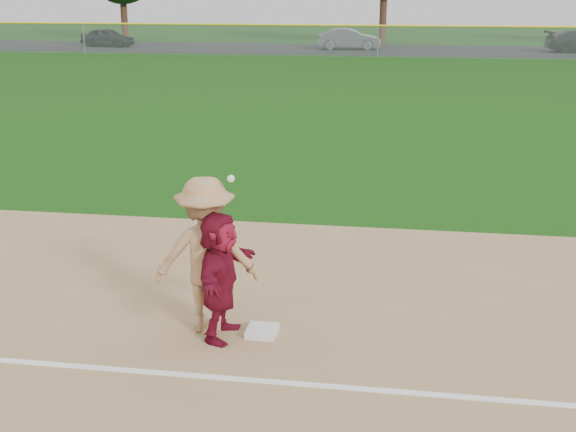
# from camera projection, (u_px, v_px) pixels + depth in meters

# --- Properties ---
(ground) EXTENTS (160.00, 160.00, 0.00)m
(ground) POSITION_uv_depth(u_px,v_px,m) (270.00, 350.00, 9.09)
(ground) COLOR #15460D
(ground) RESTS_ON ground
(foul_line) EXTENTS (60.00, 0.10, 0.01)m
(foul_line) POSITION_uv_depth(u_px,v_px,m) (258.00, 381.00, 8.33)
(foul_line) COLOR white
(foul_line) RESTS_ON infield_dirt
(parking_asphalt) EXTENTS (120.00, 10.00, 0.01)m
(parking_asphalt) POSITION_uv_depth(u_px,v_px,m) (380.00, 50.00, 52.43)
(parking_asphalt) COLOR black
(parking_asphalt) RESTS_ON ground
(first_base) EXTENTS (0.40, 0.40, 0.09)m
(first_base) POSITION_uv_depth(u_px,v_px,m) (262.00, 331.00, 9.44)
(first_base) COLOR white
(first_base) RESTS_ON infield_dirt
(base_runner) EXTENTS (0.66, 1.62, 1.70)m
(base_runner) POSITION_uv_depth(u_px,v_px,m) (220.00, 276.00, 9.15)
(base_runner) COLOR maroon
(base_runner) RESTS_ON infield_dirt
(car_left) EXTENTS (4.26, 2.18, 1.39)m
(car_left) POSITION_uv_depth(u_px,v_px,m) (108.00, 37.00, 55.01)
(car_left) COLOR black
(car_left) RESTS_ON parking_asphalt
(car_mid) EXTENTS (4.66, 1.92, 1.50)m
(car_mid) POSITION_uv_depth(u_px,v_px,m) (349.00, 39.00, 52.41)
(car_mid) COLOR #4F5156
(car_mid) RESTS_ON parking_asphalt
(first_base_play) EXTENTS (1.47, 1.03, 2.14)m
(first_base_play) POSITION_uv_depth(u_px,v_px,m) (206.00, 255.00, 9.33)
(first_base_play) COLOR #949496
(first_base_play) RESTS_ON infield_dirt
(outfield_fence) EXTENTS (110.00, 0.12, 110.00)m
(outfield_fence) POSITION_uv_depth(u_px,v_px,m) (378.00, 26.00, 46.18)
(outfield_fence) COLOR #999EA0
(outfield_fence) RESTS_ON ground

